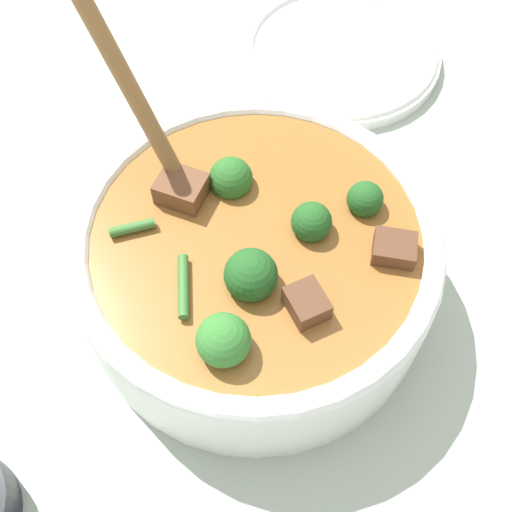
# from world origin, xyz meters

# --- Properties ---
(ground_plane) EXTENTS (4.00, 4.00, 0.00)m
(ground_plane) POSITION_xyz_m (0.00, 0.00, 0.00)
(ground_plane) COLOR #ADBCAD
(stew_bowl) EXTENTS (0.29, 0.26, 0.25)m
(stew_bowl) POSITION_xyz_m (0.00, 0.00, 0.05)
(stew_bowl) COLOR white
(stew_bowl) RESTS_ON ground_plane
(empty_plate) EXTENTS (0.20, 0.20, 0.02)m
(empty_plate) POSITION_xyz_m (0.08, -0.27, 0.01)
(empty_plate) COLOR white
(empty_plate) RESTS_ON ground_plane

